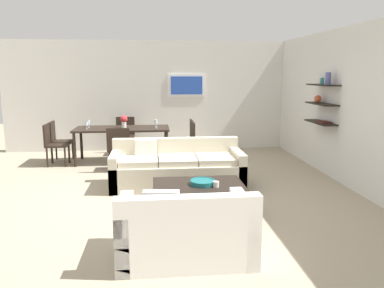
{
  "coord_description": "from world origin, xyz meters",
  "views": [
    {
      "loc": [
        -0.25,
        -6.0,
        1.92
      ],
      "look_at": [
        0.36,
        0.2,
        0.75
      ],
      "focal_mm": 35.48,
      "sensor_mm": 36.0,
      "label": 1
    }
  ],
  "objects_px": {
    "dining_chair_head": "(125,133)",
    "dining_chair_right_near": "(188,139)",
    "dining_chair_foot": "(119,146)",
    "wine_glass_left_far": "(88,122)",
    "sofa_beige": "(177,169)",
    "candle_jar": "(216,184)",
    "dining_chair_right_far": "(186,136)",
    "wine_glass_right_near": "(156,122)",
    "wine_glass_head": "(123,120)",
    "coffee_table": "(199,198)",
    "decorative_bowl": "(203,182)",
    "loveseat_white": "(185,230)",
    "dining_chair_left_near": "(53,142)",
    "wine_glass_left_near": "(86,124)",
    "dining_table": "(122,131)",
    "dining_chair_left_far": "(58,139)",
    "wine_glass_right_far": "(156,122)",
    "centerpiece_vase": "(124,120)"
  },
  "relations": [
    {
      "from": "dining_chair_head",
      "to": "dining_chair_right_near",
      "type": "height_order",
      "value": "same"
    },
    {
      "from": "dining_chair_foot",
      "to": "wine_glass_left_far",
      "type": "height_order",
      "value": "wine_glass_left_far"
    },
    {
      "from": "sofa_beige",
      "to": "candle_jar",
      "type": "height_order",
      "value": "sofa_beige"
    },
    {
      "from": "dining_chair_right_far",
      "to": "dining_chair_right_near",
      "type": "bearing_deg",
      "value": -90.0
    },
    {
      "from": "wine_glass_right_near",
      "to": "wine_glass_head",
      "type": "bearing_deg",
      "value": 146.84
    },
    {
      "from": "dining_chair_foot",
      "to": "dining_chair_right_near",
      "type": "relative_size",
      "value": 1.0
    },
    {
      "from": "sofa_beige",
      "to": "wine_glass_right_near",
      "type": "distance_m",
      "value": 1.92
    },
    {
      "from": "coffee_table",
      "to": "decorative_bowl",
      "type": "relative_size",
      "value": 3.53
    },
    {
      "from": "sofa_beige",
      "to": "wine_glass_left_far",
      "type": "relative_size",
      "value": 13.92
    },
    {
      "from": "loveseat_white",
      "to": "dining_chair_left_near",
      "type": "height_order",
      "value": "dining_chair_left_near"
    },
    {
      "from": "loveseat_white",
      "to": "dining_chair_right_near",
      "type": "relative_size",
      "value": 1.59
    },
    {
      "from": "wine_glass_left_near",
      "to": "coffee_table",
      "type": "bearing_deg",
      "value": -56.38
    },
    {
      "from": "candle_jar",
      "to": "wine_glass_left_near",
      "type": "relative_size",
      "value": 0.57
    },
    {
      "from": "wine_glass_head",
      "to": "wine_glass_right_near",
      "type": "distance_m",
      "value": 0.87
    },
    {
      "from": "sofa_beige",
      "to": "dining_chair_right_far",
      "type": "bearing_deg",
      "value": 80.62
    },
    {
      "from": "dining_chair_head",
      "to": "wine_glass_head",
      "type": "xyz_separation_m",
      "value": [
        -0.0,
        -0.47,
        0.37
      ]
    },
    {
      "from": "sofa_beige",
      "to": "wine_glass_right_near",
      "type": "xyz_separation_m",
      "value": [
        -0.34,
        1.8,
        0.59
      ]
    },
    {
      "from": "candle_jar",
      "to": "dining_chair_right_far",
      "type": "distance_m",
      "value": 3.49
    },
    {
      "from": "loveseat_white",
      "to": "coffee_table",
      "type": "relative_size",
      "value": 1.1
    },
    {
      "from": "dining_table",
      "to": "dining_chair_left_far",
      "type": "relative_size",
      "value": 2.3
    },
    {
      "from": "dining_table",
      "to": "wine_glass_left_near",
      "type": "height_order",
      "value": "wine_glass_left_near"
    },
    {
      "from": "sofa_beige",
      "to": "wine_glass_head",
      "type": "xyz_separation_m",
      "value": [
        -1.07,
        2.28,
        0.59
      ]
    },
    {
      "from": "wine_glass_head",
      "to": "wine_glass_right_far",
      "type": "relative_size",
      "value": 1.08
    },
    {
      "from": "loveseat_white",
      "to": "dining_chair_right_far",
      "type": "xyz_separation_m",
      "value": [
        0.42,
        4.7,
        0.21
      ]
    },
    {
      "from": "sofa_beige",
      "to": "dining_chair_foot",
      "type": "relative_size",
      "value": 2.54
    },
    {
      "from": "sofa_beige",
      "to": "wine_glass_left_near",
      "type": "relative_size",
      "value": 14.83
    },
    {
      "from": "candle_jar",
      "to": "dining_chair_foot",
      "type": "relative_size",
      "value": 0.1
    },
    {
      "from": "wine_glass_left_far",
      "to": "wine_glass_right_far",
      "type": "xyz_separation_m",
      "value": [
        1.46,
        0.0,
        -0.0
      ]
    },
    {
      "from": "dining_chair_right_far",
      "to": "dining_chair_head",
      "type": "relative_size",
      "value": 1.0
    },
    {
      "from": "dining_chair_head",
      "to": "wine_glass_right_near",
      "type": "xyz_separation_m",
      "value": [
        0.73,
        -0.94,
        0.37
      ]
    },
    {
      "from": "candle_jar",
      "to": "dining_table",
      "type": "xyz_separation_m",
      "value": [
        -1.52,
        3.3,
        0.26
      ]
    },
    {
      "from": "coffee_table",
      "to": "dining_table",
      "type": "height_order",
      "value": "dining_table"
    },
    {
      "from": "dining_chair_left_near",
      "to": "wine_glass_head",
      "type": "height_order",
      "value": "wine_glass_head"
    },
    {
      "from": "candle_jar",
      "to": "wine_glass_head",
      "type": "relative_size",
      "value": 0.49
    },
    {
      "from": "sofa_beige",
      "to": "wine_glass_left_near",
      "type": "distance_m",
      "value": 2.61
    },
    {
      "from": "decorative_bowl",
      "to": "wine_glass_right_far",
      "type": "height_order",
      "value": "wine_glass_right_far"
    },
    {
      "from": "dining_chair_foot",
      "to": "wine_glass_head",
      "type": "bearing_deg",
      "value": 90.0
    },
    {
      "from": "decorative_bowl",
      "to": "dining_chair_left_near",
      "type": "xyz_separation_m",
      "value": [
        -2.78,
        2.97,
        0.09
      ]
    },
    {
      "from": "dining_chair_right_far",
      "to": "dining_table",
      "type": "bearing_deg",
      "value": -172.2
    },
    {
      "from": "wine_glass_left_near",
      "to": "centerpiece_vase",
      "type": "bearing_deg",
      "value": 9.46
    },
    {
      "from": "sofa_beige",
      "to": "coffee_table",
      "type": "relative_size",
      "value": 1.75
    },
    {
      "from": "coffee_table",
      "to": "centerpiece_vase",
      "type": "bearing_deg",
      "value": 111.57
    },
    {
      "from": "sofa_beige",
      "to": "wine_glass_right_far",
      "type": "xyz_separation_m",
      "value": [
        -0.34,
        2.01,
        0.57
      ]
    },
    {
      "from": "candle_jar",
      "to": "dining_table",
      "type": "height_order",
      "value": "dining_table"
    },
    {
      "from": "decorative_bowl",
      "to": "dining_table",
      "type": "bearing_deg",
      "value": 113.27
    },
    {
      "from": "wine_glass_right_near",
      "to": "wine_glass_left_near",
      "type": "xyz_separation_m",
      "value": [
        -1.46,
        0.0,
        -0.03
      ]
    },
    {
      "from": "sofa_beige",
      "to": "candle_jar",
      "type": "bearing_deg",
      "value": -71.91
    },
    {
      "from": "dining_chair_left_far",
      "to": "wine_glass_head",
      "type": "bearing_deg",
      "value": 7.13
    },
    {
      "from": "dining_table",
      "to": "wine_glass_right_near",
      "type": "distance_m",
      "value": 0.77
    },
    {
      "from": "sofa_beige",
      "to": "dining_chair_left_near",
      "type": "relative_size",
      "value": 2.54
    }
  ]
}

